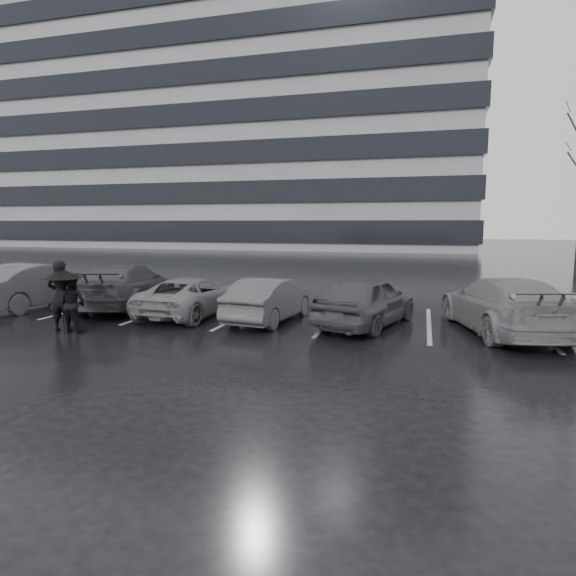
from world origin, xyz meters
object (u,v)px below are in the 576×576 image
Objects in this scene: car_west_b at (191,296)px; car_west_c at (126,286)px; car_west_a at (270,299)px; car_west_d at (38,285)px; pedestrian_left at (61,296)px; car_east at (504,305)px; pedestrian_right at (72,303)px; car_main at (366,301)px.

car_west_b is 0.83× the size of car_west_c.
car_west_b is (-2.63, 0.14, -0.04)m from car_west_a.
car_west_d is 4.48m from pedestrian_left.
car_east is 11.65m from pedestrian_left.
pedestrian_right is at bearing 38.13° from car_west_a.
car_west_c is 2.71× the size of pedestrian_left.
car_main is 0.82× the size of car_east.
car_west_c is 1.12× the size of car_west_d.
car_main reaches higher than car_west_b.
car_west_d is at bearing 2.04° from car_west_b.
car_west_c is at bearing -75.52° from pedestrian_right.
pedestrian_right reaches higher than car_west_d.
car_west_b is 0.84× the size of car_east.
car_west_c reaches higher than car_east.
car_west_a is 0.75× the size of car_west_c.
car_west_d is at bearing -14.44° from car_east.
car_west_d is (-5.72, -0.06, 0.16)m from car_west_b.
pedestrian_left is 0.40m from pedestrian_right.
car_main is 0.98× the size of car_west_b.
car_east is (8.98, 0.03, 0.14)m from car_west_b.
car_east is (14.70, 0.09, -0.01)m from car_west_d.
pedestrian_right is at bearing 91.43° from car_west_c.
car_east is at bearing -173.68° from car_west_d.
car_west_d reaches higher than car_west_b.
car_west_d is 3.00× the size of pedestrian_right.
car_west_c is at bearing 11.27° from car_main.
car_west_b is 8.98m from car_east.
pedestrian_left is at bearing -0.09° from car_east.
pedestrian_right reaches higher than car_east.
pedestrian_right is (3.79, -2.89, 0.01)m from car_west_d.
car_west_d is (-11.15, 0.02, 0.04)m from car_main.
car_west_c reaches higher than car_west_b.
pedestrian_right is at bearing 157.83° from pedestrian_left.
pedestrian_left reaches higher than car_west_a.
car_west_a is 5.47m from car_west_c.
car_main is 11.15m from car_west_d.
pedestrian_right is at bearing 58.18° from car_west_b.
pedestrian_right reaches higher than car_main.
car_main is at bearing -12.95° from car_east.
pedestrian_left is (-4.92, -2.79, 0.31)m from car_west_a.
pedestrian_left is at bearing 36.05° from car_west_a.
car_main is 5.43m from car_west_b.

